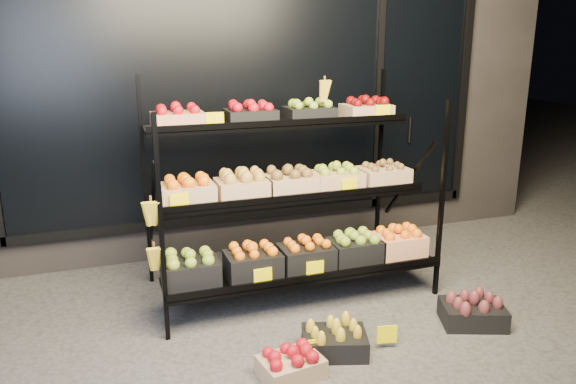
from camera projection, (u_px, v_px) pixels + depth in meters
name	position (u px, v px, depth m)	size (l,w,h in m)	color
ground	(322.00, 326.00, 3.87)	(24.00, 24.00, 0.00)	#514F4C
building	(227.00, 55.00, 5.75)	(6.00, 2.08, 3.50)	#2D2826
display_rack	(291.00, 194.00, 4.20)	(2.18, 1.02, 1.72)	black
tag_floor_a	(312.00, 355.00, 3.41)	(0.13, 0.01, 0.12)	#FAE500
tag_floor_b	(387.00, 340.00, 3.58)	(0.13, 0.01, 0.12)	#FAE500
floor_crate_left	(291.00, 363.00, 3.27)	(0.39, 0.31, 0.19)	tan
floor_crate_midleft	(334.00, 339.00, 3.52)	(0.47, 0.40, 0.20)	black
floor_crate_right	(473.00, 311.00, 3.88)	(0.50, 0.44, 0.21)	black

